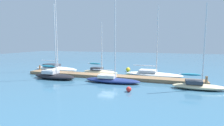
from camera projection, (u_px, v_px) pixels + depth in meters
ground_plane at (108, 78)px, 25.99m from camera, size 120.00×120.00×0.00m
dock_pier at (108, 76)px, 25.96m from camera, size 26.47×2.02×0.48m
dock_piling_near_end at (40, 69)px, 30.72m from camera, size 0.28×0.28×1.24m
dock_piling_far_end at (206, 81)px, 21.10m from camera, size 0.28×0.28×1.24m
sailboat_0 at (55, 68)px, 32.50m from camera, size 9.10×3.20×13.30m
sailboat_1 at (54, 75)px, 25.45m from camera, size 6.66×2.41×10.49m
sailboat_2 at (100, 71)px, 29.09m from camera, size 6.18×2.23×8.40m
sailboat_3 at (112, 79)px, 23.05m from camera, size 7.38×2.22×12.16m
sailboat_4 at (153, 73)px, 27.49m from camera, size 8.86×3.19×10.73m
sailboat_5 at (198, 85)px, 19.80m from camera, size 5.79×1.93×9.41m
mooring_buoy_yellow at (128, 70)px, 31.38m from camera, size 0.78×0.78×0.78m
mooring_buoy_red at (129, 89)px, 18.86m from camera, size 0.57×0.57×0.57m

